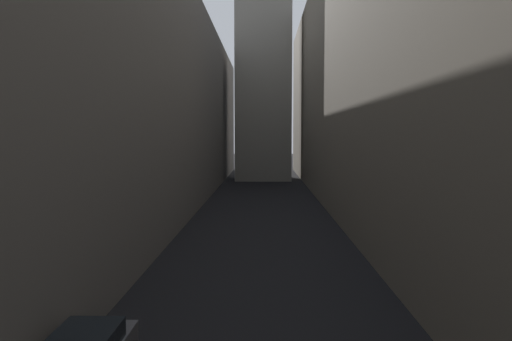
# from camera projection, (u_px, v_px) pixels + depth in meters

# --- Properties ---
(ground_plane) EXTENTS (264.00, 264.00, 0.00)m
(ground_plane) POSITION_uv_depth(u_px,v_px,m) (262.00, 224.00, 36.00)
(ground_plane) COLOR black
(building_block_left) EXTENTS (12.33, 108.00, 18.67)m
(building_block_left) POSITION_uv_depth(u_px,v_px,m) (109.00, 97.00, 37.51)
(building_block_left) COLOR slate
(building_block_left) RESTS_ON ground
(building_block_right) EXTENTS (13.82, 108.00, 23.37)m
(building_block_right) POSITION_uv_depth(u_px,v_px,m) (428.00, 65.00, 36.94)
(building_block_right) COLOR #756B5B
(building_block_right) RESTS_ON ground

